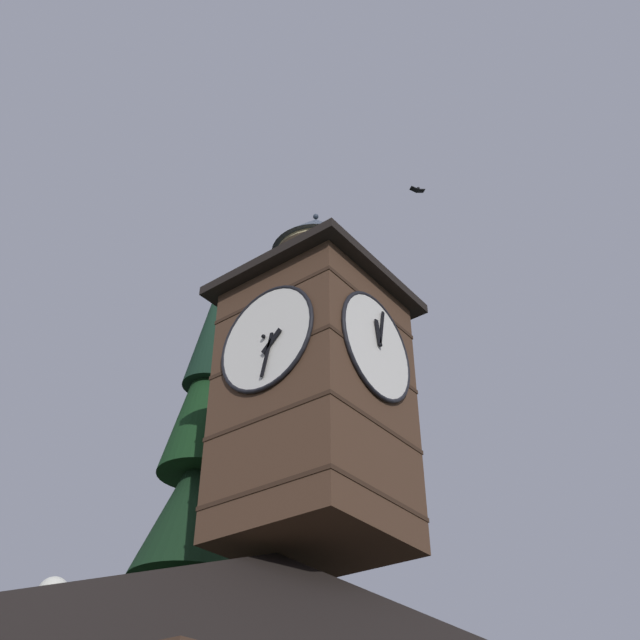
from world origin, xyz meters
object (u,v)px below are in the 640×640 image
(pine_tree_behind, at_px, (186,599))
(flying_bird_high, at_px, (417,190))
(clock_tower, at_px, (315,381))
(moon, at_px, (53,593))

(pine_tree_behind, distance_m, flying_bird_high, 16.62)
(clock_tower, bearing_deg, pine_tree_behind, -105.49)
(pine_tree_behind, xyz_separation_m, flying_bird_high, (-4.34, 5.71, 14.99))
(pine_tree_behind, height_order, flying_bird_high, flying_bird_high)
(clock_tower, bearing_deg, flying_bird_high, 177.09)
(moon, bearing_deg, flying_bird_high, 75.30)
(moon, distance_m, flying_bird_high, 32.77)
(moon, bearing_deg, pine_tree_behind, 63.64)
(moon, relative_size, flying_bird_high, 3.24)
(pine_tree_behind, bearing_deg, flying_bird_high, 127.24)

